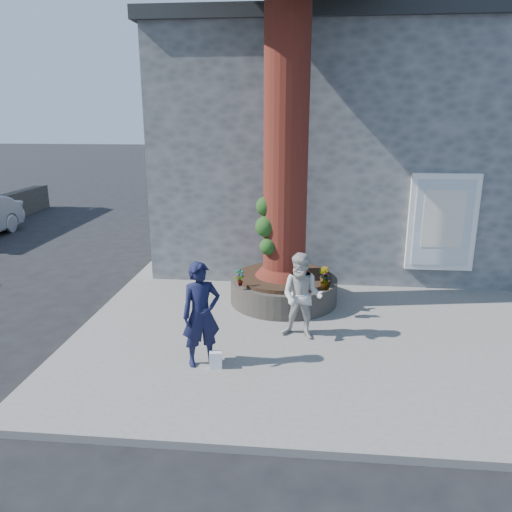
# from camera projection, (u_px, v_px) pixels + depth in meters

# --- Properties ---
(ground) EXTENTS (120.00, 120.00, 0.00)m
(ground) POSITION_uv_depth(u_px,v_px,m) (234.00, 345.00, 9.09)
(ground) COLOR black
(ground) RESTS_ON ground
(pavement) EXTENTS (9.00, 8.00, 0.12)m
(pavement) POSITION_uv_depth(u_px,v_px,m) (316.00, 323.00, 9.89)
(pavement) COLOR slate
(pavement) RESTS_ON ground
(yellow_line) EXTENTS (0.10, 30.00, 0.01)m
(yellow_line) POSITION_uv_depth(u_px,v_px,m) (96.00, 317.00, 10.34)
(yellow_line) COLOR yellow
(yellow_line) RESTS_ON ground
(stone_shop) EXTENTS (10.30, 8.30, 6.30)m
(stone_shop) POSITION_uv_depth(u_px,v_px,m) (350.00, 145.00, 14.87)
(stone_shop) COLOR #535659
(stone_shop) RESTS_ON ground
(planter) EXTENTS (2.30, 2.30, 0.60)m
(planter) POSITION_uv_depth(u_px,v_px,m) (284.00, 288.00, 10.82)
(planter) COLOR black
(planter) RESTS_ON pavement
(man) EXTENTS (0.75, 0.65, 1.73)m
(man) POSITION_uv_depth(u_px,v_px,m) (201.00, 314.00, 7.94)
(man) COLOR black
(man) RESTS_ON pavement
(woman) EXTENTS (0.89, 0.77, 1.59)m
(woman) POSITION_uv_depth(u_px,v_px,m) (302.00, 296.00, 8.92)
(woman) COLOR #B9B7B1
(woman) RESTS_ON pavement
(shopping_bag) EXTENTS (0.22, 0.15, 0.28)m
(shopping_bag) POSITION_uv_depth(u_px,v_px,m) (216.00, 360.00, 7.99)
(shopping_bag) COLOR white
(shopping_bag) RESTS_ON pavement
(plant_a) EXTENTS (0.22, 0.18, 0.35)m
(plant_a) POSITION_uv_depth(u_px,v_px,m) (240.00, 277.00, 10.00)
(plant_a) COLOR gray
(plant_a) RESTS_ON planter
(plant_b) EXTENTS (0.27, 0.27, 0.35)m
(plant_b) POSITION_uv_depth(u_px,v_px,m) (325.00, 275.00, 10.14)
(plant_b) COLOR gray
(plant_b) RESTS_ON planter
(plant_c) EXTENTS (0.28, 0.28, 0.36)m
(plant_c) POSITION_uv_depth(u_px,v_px,m) (325.00, 281.00, 9.79)
(plant_c) COLOR gray
(plant_c) RESTS_ON planter
(plant_d) EXTENTS (0.29, 0.31, 0.29)m
(plant_d) POSITION_uv_depth(u_px,v_px,m) (325.00, 277.00, 10.15)
(plant_d) COLOR gray
(plant_d) RESTS_ON planter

